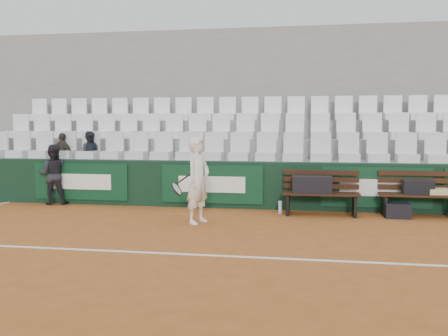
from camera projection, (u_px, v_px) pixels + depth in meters
ground at (173, 254)px, 6.94m from camera, size 80.00×80.00×0.00m
court_baseline at (173, 254)px, 6.94m from camera, size 18.00×0.06×0.01m
back_barrier at (225, 184)px, 10.80m from camera, size 18.00×0.34×1.00m
grandstand_tier_front at (227, 181)px, 11.44m from camera, size 18.00×0.95×1.00m
grandstand_tier_mid at (233, 168)px, 12.35m from camera, size 18.00×0.95×1.45m
grandstand_tier_back at (239, 156)px, 13.26m from camera, size 18.00×0.95×1.90m
grandstand_rear_wall at (242, 110)px, 13.77m from camera, size 18.00×0.30×4.40m
seat_row_front at (226, 146)px, 11.19m from camera, size 11.90×0.44×0.63m
seat_row_mid at (232, 126)px, 12.09m from camera, size 11.90×0.44×0.63m
seat_row_back at (238, 108)px, 12.98m from camera, size 11.90×0.44×0.63m
bench_left at (321, 204)px, 9.89m from camera, size 1.50×0.56×0.45m
bench_right at (419, 205)px, 9.70m from camera, size 1.50×0.56×0.45m
sports_bag_left at (312, 184)px, 9.86m from camera, size 0.78×0.35×0.33m
sports_bag_right at (418, 187)px, 9.68m from camera, size 0.57×0.26×0.26m
towel at (438, 191)px, 9.64m from camera, size 0.43×0.34×0.11m
sports_bag_ground at (398, 211)px, 9.58m from camera, size 0.47×0.29×0.28m
water_bottle_near at (280, 207)px, 10.07m from camera, size 0.07×0.07×0.26m
water_bottle_far at (398, 212)px, 9.51m from camera, size 0.07×0.07×0.25m
tennis_player at (198, 180)px, 9.06m from camera, size 0.78×0.67×1.57m
ball_kid at (53, 174)px, 11.20m from camera, size 0.77×0.67×1.35m
spectator_b at (62, 136)px, 11.89m from camera, size 0.66×0.43×1.05m
spectator_c at (89, 135)px, 11.78m from camera, size 0.63×0.55×1.09m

